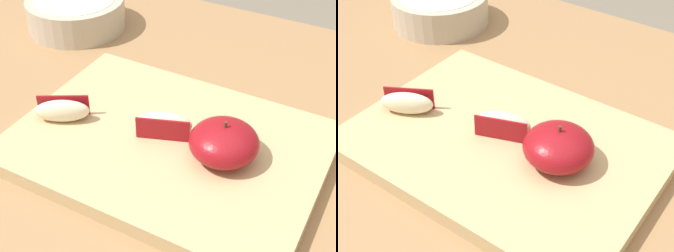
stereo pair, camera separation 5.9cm
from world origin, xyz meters
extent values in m
cube|color=#9E754C|center=(0.00, 0.00, 0.74)|extent=(1.43, 0.77, 0.03)
cube|color=#9E754C|center=(-0.66, 0.33, 0.36)|extent=(0.06, 0.06, 0.73)
cube|color=tan|center=(0.02, -0.04, 0.77)|extent=(0.38, 0.27, 0.02)
ellipsoid|color=maroon|center=(0.09, -0.04, 0.80)|extent=(0.08, 0.08, 0.05)
cylinder|color=#4C3319|center=(0.09, -0.04, 0.83)|extent=(0.00, 0.00, 0.01)
ellipsoid|color=beige|center=(-0.11, -0.08, 0.80)|extent=(0.07, 0.05, 0.03)
cube|color=maroon|center=(-0.12, -0.06, 0.80)|extent=(0.06, 0.03, 0.03)
ellipsoid|color=beige|center=(0.01, -0.04, 0.80)|extent=(0.07, 0.04, 0.03)
cube|color=maroon|center=(0.02, -0.05, 0.80)|extent=(0.06, 0.02, 0.03)
cylinder|color=#BCB29E|center=(-0.28, 0.18, 0.79)|extent=(0.17, 0.17, 0.05)
cylinder|color=white|center=(-0.28, 0.18, 0.79)|extent=(0.14, 0.14, 0.04)
camera|label=1|loc=(0.24, -0.45, 1.17)|focal=52.11mm
camera|label=2|loc=(0.29, -0.41, 1.17)|focal=52.11mm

